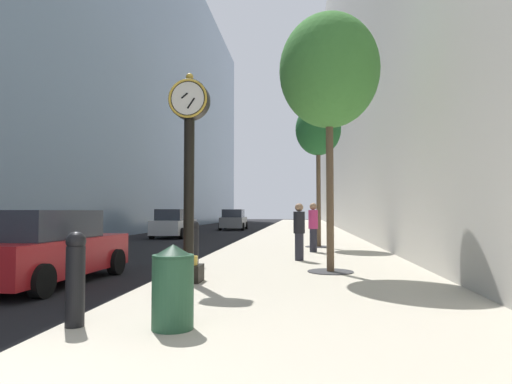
{
  "coord_description": "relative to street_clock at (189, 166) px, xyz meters",
  "views": [
    {
      "loc": [
        3.12,
        -2.3,
        1.61
      ],
      "look_at": [
        0.93,
        18.63,
        2.51
      ],
      "focal_mm": 30.91,
      "sensor_mm": 36.0,
      "label": 1
    }
  ],
  "objects": [
    {
      "name": "pedestrian_by_clock",
      "position": [
        2.26,
        4.17,
        -1.5
      ],
      "size": [
        0.48,
        0.48,
        1.69
      ],
      "color": "#23232D",
      "rests_on": "sidewalk_right"
    },
    {
      "name": "building_block_left",
      "position": [
        -13.42,
        23.33,
        10.74
      ],
      "size": [
        9.0,
        80.0,
        26.56
      ],
      "color": "#758EA8",
      "rests_on": "ground"
    },
    {
      "name": "bollard_nearest",
      "position": [
        -0.53,
        -3.58,
        -1.77
      ],
      "size": [
        0.25,
        0.25,
        1.21
      ],
      "color": "black",
      "rests_on": "sidewalk_right"
    },
    {
      "name": "street_clock",
      "position": [
        0.0,
        0.0,
        0.0
      ],
      "size": [
        0.84,
        0.55,
        4.37
      ],
      "color": "black",
      "rests_on": "sidewalk_right"
    },
    {
      "name": "car_red_mid",
      "position": [
        -3.3,
        0.2,
        -1.75
      ],
      "size": [
        2.19,
        4.54,
        1.62
      ],
      "color": "#AD191E",
      "rests_on": "ground"
    },
    {
      "name": "car_grey_far",
      "position": [
        -3.43,
        28.0,
        -1.71
      ],
      "size": [
        2.18,
        4.36,
        1.72
      ],
      "color": "slate",
      "rests_on": "ground"
    },
    {
      "name": "street_tree_mid_near",
      "position": [
        3.02,
        9.14,
        2.35
      ],
      "size": [
        1.86,
        1.86,
        5.88
      ],
      "color": "#333335",
      "rests_on": "sidewalk_right"
    },
    {
      "name": "car_silver_near",
      "position": [
        -5.35,
        16.97,
        -1.72
      ],
      "size": [
        2.01,
        4.64,
        1.7
      ],
      "color": "#B7BABF",
      "rests_on": "ground"
    },
    {
      "name": "street_tree_near",
      "position": [
        3.02,
        1.8,
        2.47
      ],
      "size": [
        2.44,
        2.44,
        6.3
      ],
      "color": "#333335",
      "rests_on": "sidewalk_right"
    },
    {
      "name": "trash_bin",
      "position": [
        0.74,
        -3.57,
        -1.86
      ],
      "size": [
        0.53,
        0.53,
        1.05
      ],
      "color": "#234C33",
      "rests_on": "sidewalk_right"
    },
    {
      "name": "building_block_right",
      "position": [
        9.93,
        23.33,
        11.09
      ],
      "size": [
        9.0,
        80.0,
        27.25
      ],
      "color": "#B7B2A8",
      "rests_on": "ground"
    },
    {
      "name": "bollard_third",
      "position": [
        -0.53,
        2.64,
        -1.77
      ],
      "size": [
        0.25,
        0.25,
        1.21
      ],
      "color": "black",
      "rests_on": "sidewalk_right"
    },
    {
      "name": "ground_plane",
      "position": [
        -0.77,
        20.33,
        -2.54
      ],
      "size": [
        110.0,
        110.0,
        0.0
      ],
      "primitive_type": "plane",
      "color": "black",
      "rests_on": "ground"
    },
    {
      "name": "pedestrian_walking",
      "position": [
        2.74,
        6.89,
        -1.47
      ],
      "size": [
        0.37,
        0.47,
        1.75
      ],
      "color": "#23232D",
      "rests_on": "sidewalk_right"
    },
    {
      "name": "sidewalk_right",
      "position": [
        2.33,
        23.33,
        -2.47
      ],
      "size": [
        6.21,
        80.0,
        0.14
      ],
      "primitive_type": "cube",
      "color": "#BCB29E",
      "rests_on": "ground"
    }
  ]
}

